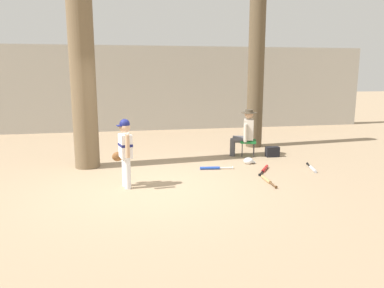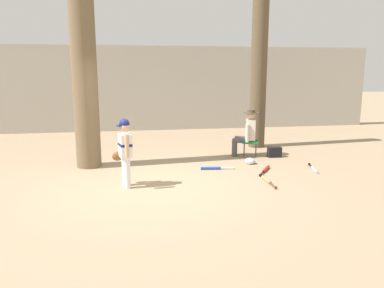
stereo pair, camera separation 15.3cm
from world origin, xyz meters
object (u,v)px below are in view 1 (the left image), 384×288
object	(u,v)px
handbag_beside_stool	(272,152)
batting_helmet_white	(249,161)
folding_stool	(248,142)
bat_aluminum_silver	(312,168)
young_ballplayer	(125,149)
tree_near_player	(83,70)
bat_wood_tan	(267,180)
tree_behind_spectator	(256,66)
bat_blue_youth	(212,168)
seated_spectator	(245,131)
bat_red_barrel	(264,169)

from	to	relation	value
handbag_beside_stool	batting_helmet_white	world-z (taller)	handbag_beside_stool
folding_stool	bat_aluminum_silver	distance (m)	1.92
young_ballplayer	tree_near_player	bearing A→B (deg)	116.08
bat_aluminum_silver	bat_wood_tan	distance (m)	1.49
tree_behind_spectator	folding_stool	distance (m)	2.34
tree_near_player	handbag_beside_stool	xyz separation A→B (m)	(4.59, 0.18, -2.06)
tree_near_player	bat_wood_tan	size ratio (longest dim) A/B	6.77
tree_behind_spectator	bat_blue_youth	bearing A→B (deg)	-128.00
folding_stool	bat_aluminum_silver	xyz separation A→B (m)	(0.94, -1.64, -0.33)
bat_aluminum_silver	bat_blue_youth	bearing A→B (deg)	167.98
batting_helmet_white	folding_stool	bearing A→B (deg)	71.90
young_ballplayer	bat_blue_youth	xyz separation A→B (m)	(1.93, 0.95, -0.71)
seated_spectator	bat_blue_youth	size ratio (longest dim) A/B	1.60
young_ballplayer	handbag_beside_stool	size ratio (longest dim) A/B	3.84
young_ballplayer	folding_stool	bearing A→B (deg)	33.89
tree_near_player	handbag_beside_stool	world-z (taller)	tree_near_player
folding_stool	bat_wood_tan	world-z (taller)	folding_stool
tree_near_player	seated_spectator	xyz separation A→B (m)	(3.92, 0.44, -1.55)
tree_near_player	bat_red_barrel	world-z (taller)	tree_near_player
seated_spectator	batting_helmet_white	bearing A→B (deg)	-101.62
bat_wood_tan	bat_aluminum_silver	bearing A→B (deg)	26.63
seated_spectator	bat_aluminum_silver	bearing A→B (deg)	-58.39
handbag_beside_stool	bat_blue_youth	world-z (taller)	handbag_beside_stool
handbag_beside_stool	bat_wood_tan	distance (m)	2.30
folding_stool	handbag_beside_stool	distance (m)	0.66
tree_behind_spectator	bat_red_barrel	bearing A→B (deg)	-105.14
bat_red_barrel	batting_helmet_white	size ratio (longest dim) A/B	2.54
folding_stool	bat_red_barrel	xyz separation A→B (m)	(-0.14, -1.50, -0.33)
young_ballplayer	batting_helmet_white	world-z (taller)	young_ballplayer
tree_behind_spectator	folding_stool	size ratio (longest dim) A/B	10.43
handbag_beside_stool	bat_wood_tan	bearing A→B (deg)	-115.20
bat_red_barrel	bat_wood_tan	size ratio (longest dim) A/B	0.94
seated_spectator	tree_near_player	bearing A→B (deg)	-173.56
bat_blue_youth	bat_red_barrel	xyz separation A→B (m)	(1.10, -0.32, 0.00)
folding_stool	bat_blue_youth	size ratio (longest dim) A/B	0.68
folding_stool	bat_wood_tan	xyz separation A→B (m)	(-0.40, -2.31, -0.33)
tree_behind_spectator	batting_helmet_white	size ratio (longest dim) A/B	19.16
young_ballplayer	handbag_beside_stool	world-z (taller)	young_ballplayer
tree_near_player	bat_aluminum_silver	size ratio (longest dim) A/B	7.09
folding_stool	seated_spectator	distance (m)	0.29
folding_stool	young_ballplayer	bearing A→B (deg)	-146.11
batting_helmet_white	tree_near_player	bearing A→B (deg)	173.70
tree_behind_spectator	bat_blue_youth	xyz separation A→B (m)	(-1.82, -2.33, -2.28)
bat_blue_youth	handbag_beside_stool	bearing A→B (deg)	27.44
folding_stool	batting_helmet_white	xyz separation A→B (m)	(-0.27, -0.82, -0.30)
folding_stool	tree_behind_spectator	bearing A→B (deg)	63.38
young_ballplayer	handbag_beside_stool	xyz separation A→B (m)	(3.75, 1.90, -0.61)
bat_red_barrel	batting_helmet_white	xyz separation A→B (m)	(-0.13, 0.68, 0.04)
batting_helmet_white	bat_red_barrel	bearing A→B (deg)	-79.22
tree_behind_spectator	bat_blue_youth	size ratio (longest dim) A/B	7.06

